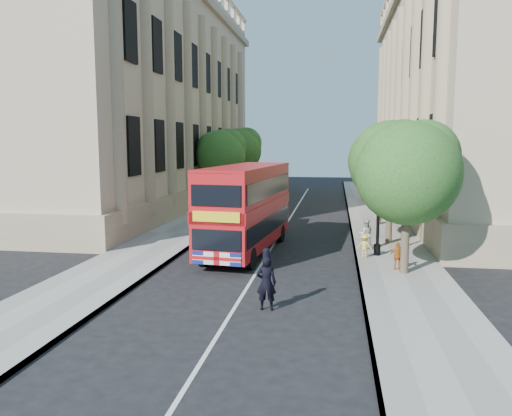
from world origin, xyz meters
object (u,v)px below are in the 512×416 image
at_px(woman_pedestrian, 366,234).
at_px(double_decker_bus, 247,206).
at_px(police_constable, 266,283).
at_px(box_van, 239,209).
at_px(lamp_post, 379,203).

bearing_deg(woman_pedestrian, double_decker_bus, 2.82).
xyz_separation_m(police_constable, woman_pedestrian, (3.54, 9.07, -0.00)).
relative_size(box_van, police_constable, 3.02).
xyz_separation_m(lamp_post, double_decker_bus, (-6.04, 0.16, -0.28)).
height_order(lamp_post, double_decker_bus, lamp_post).
relative_size(lamp_post, police_constable, 3.01).
bearing_deg(woman_pedestrian, police_constable, 60.84).
distance_m(lamp_post, woman_pedestrian, 2.10).
bearing_deg(double_decker_bus, box_van, 110.73).
bearing_deg(lamp_post, double_decker_bus, 178.52).
relative_size(lamp_post, woman_pedestrian, 3.53).
distance_m(box_van, woman_pedestrian, 7.92).
bearing_deg(double_decker_bus, police_constable, -70.04).
xyz_separation_m(box_van, woman_pedestrian, (6.91, -3.83, -0.57)).
xyz_separation_m(lamp_post, woman_pedestrian, (-0.45, 1.21, -1.66)).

